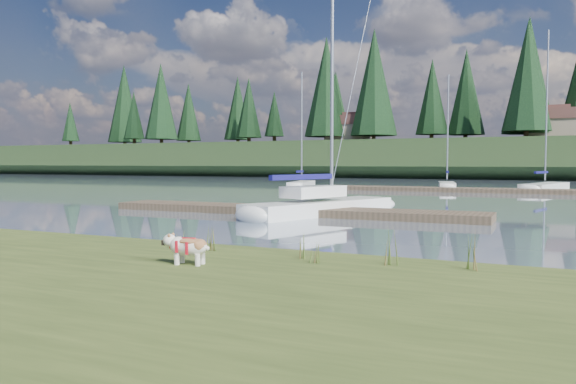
% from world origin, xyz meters
% --- Properties ---
extents(ground, '(200.00, 200.00, 0.00)m').
position_xyz_m(ground, '(0.00, 30.00, 0.00)').
color(ground, gray).
rests_on(ground, ground).
extents(bank, '(60.00, 9.00, 0.35)m').
position_xyz_m(bank, '(0.00, -6.00, 0.17)').
color(bank, '#445220').
rests_on(bank, ground).
extents(ridge, '(200.00, 20.00, 5.00)m').
position_xyz_m(ridge, '(0.00, 73.00, 2.50)').
color(ridge, black).
rests_on(ridge, ground).
extents(bulldog, '(0.87, 0.43, 0.51)m').
position_xyz_m(bulldog, '(0.07, -3.78, 0.67)').
color(bulldog, silver).
rests_on(bulldog, bank).
extents(sailboat_main, '(4.42, 8.62, 12.33)m').
position_xyz_m(sailboat_main, '(-2.46, 9.94, 0.42)').
color(sailboat_main, white).
rests_on(sailboat_main, ground).
extents(dock_near, '(16.00, 2.00, 0.30)m').
position_xyz_m(dock_near, '(-4.00, 9.00, 0.15)').
color(dock_near, '#4C3D2C').
rests_on(dock_near, ground).
extents(dock_far, '(26.00, 2.20, 0.30)m').
position_xyz_m(dock_far, '(2.00, 30.00, 0.15)').
color(dock_far, '#4C3D2C').
rests_on(dock_far, ground).
extents(sailboat_bg_0, '(2.66, 6.62, 9.60)m').
position_xyz_m(sailboat_bg_0, '(-12.79, 30.94, 0.33)').
color(sailboat_bg_0, white).
rests_on(sailboat_bg_0, ground).
extents(sailboat_bg_2, '(2.24, 6.00, 9.08)m').
position_xyz_m(sailboat_bg_2, '(-1.61, 33.83, 0.34)').
color(sailboat_bg_2, white).
rests_on(sailboat_bg_2, ground).
extents(sailboat_bg_3, '(3.75, 8.34, 12.04)m').
position_xyz_m(sailboat_bg_3, '(5.66, 35.14, 0.32)').
color(sailboat_bg_3, white).
rests_on(sailboat_bg_3, ground).
extents(weed_0, '(0.17, 0.14, 0.51)m').
position_xyz_m(weed_0, '(-0.38, -2.30, 0.56)').
color(weed_0, '#475B23').
rests_on(weed_0, bank).
extents(weed_1, '(0.17, 0.14, 0.50)m').
position_xyz_m(weed_1, '(1.68, -2.41, 0.56)').
color(weed_1, '#475B23').
rests_on(weed_1, bank).
extents(weed_2, '(0.17, 0.14, 0.69)m').
position_xyz_m(weed_2, '(3.29, -2.45, 0.64)').
color(weed_2, '#475B23').
rests_on(weed_2, bank).
extents(weed_3, '(0.17, 0.14, 0.57)m').
position_xyz_m(weed_3, '(-1.05, -2.50, 0.59)').
color(weed_3, '#475B23').
rests_on(weed_3, bank).
extents(weed_4, '(0.17, 0.14, 0.46)m').
position_xyz_m(weed_4, '(2.02, -2.71, 0.54)').
color(weed_4, '#475B23').
rests_on(weed_4, bank).
extents(weed_5, '(0.17, 0.14, 0.66)m').
position_xyz_m(weed_5, '(4.60, -2.32, 0.63)').
color(weed_5, '#475B23').
rests_on(weed_5, bank).
extents(mud_lip, '(60.00, 0.50, 0.14)m').
position_xyz_m(mud_lip, '(0.00, -1.60, 0.07)').
color(mud_lip, '#33281C').
rests_on(mud_lip, ground).
extents(conifer_0, '(5.72, 5.72, 14.15)m').
position_xyz_m(conifer_0, '(-55.00, 67.00, 12.64)').
color(conifer_0, '#382619').
rests_on(conifer_0, ridge).
extents(conifer_1, '(4.40, 4.40, 11.30)m').
position_xyz_m(conifer_1, '(-40.00, 71.00, 11.28)').
color(conifer_1, '#382619').
rests_on(conifer_1, ridge).
extents(conifer_2, '(6.60, 6.60, 16.05)m').
position_xyz_m(conifer_2, '(-25.00, 68.00, 13.54)').
color(conifer_2, '#382619').
rests_on(conifer_2, ridge).
extents(conifer_3, '(4.84, 4.84, 12.25)m').
position_xyz_m(conifer_3, '(-10.00, 72.00, 11.74)').
color(conifer_3, '#382619').
rests_on(conifer_3, ridge).
extents(conifer_4, '(6.16, 6.16, 15.10)m').
position_xyz_m(conifer_4, '(3.00, 66.00, 13.09)').
color(conifer_4, '#382619').
rests_on(conifer_4, ridge).
extents(house_0, '(6.30, 5.30, 4.65)m').
position_xyz_m(house_0, '(-22.00, 70.00, 7.31)').
color(house_0, gray).
rests_on(house_0, ridge).
extents(house_1, '(6.30, 5.30, 4.65)m').
position_xyz_m(house_1, '(6.00, 71.00, 7.31)').
color(house_1, gray).
rests_on(house_1, ridge).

